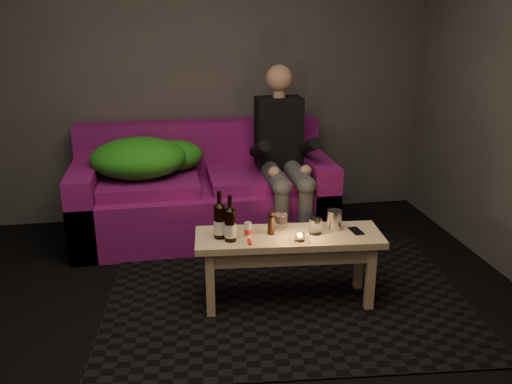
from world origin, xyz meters
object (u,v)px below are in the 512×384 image
beer_bottle_a (220,221)px  beer_bottle_b (230,224)px  sofa (203,195)px  coffee_table (289,247)px  person (283,151)px  steel_cup (334,220)px

beer_bottle_a → beer_bottle_b: 0.08m
sofa → beer_bottle_b: size_ratio=7.17×
beer_bottle_b → sofa: bearing=92.7°
sofa → coffee_table: (0.43, -1.25, 0.07)m
sofa → beer_bottle_a: 1.25m
coffee_table → person: bearing=79.4°
steel_cup → beer_bottle_a: bearing=-179.7°
sofa → steel_cup: sofa is taller
person → beer_bottle_a: 1.24m
person → beer_bottle_b: person is taller
coffee_table → beer_bottle_a: 0.47m
sofa → beer_bottle_a: size_ratio=6.91×
sofa → coffee_table: size_ratio=1.74×
sofa → steel_cup: 1.44m
person → steel_cup: size_ratio=10.83×
beer_bottle_b → coffee_table: bearing=4.7°
beer_bottle_a → coffee_table: bearing=-3.4°
coffee_table → sofa: bearing=108.8°
person → sofa: bearing=165.2°
coffee_table → beer_bottle_a: bearing=176.6°
beer_bottle_a → steel_cup: 0.72m
sofa → coffee_table: 1.32m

